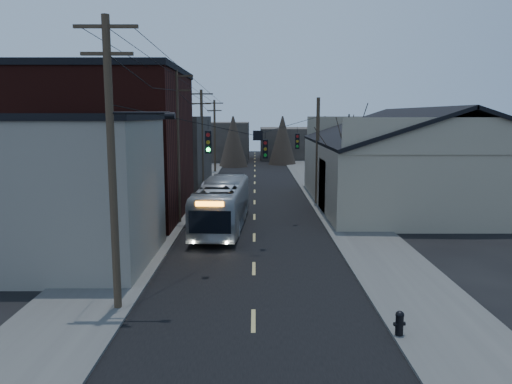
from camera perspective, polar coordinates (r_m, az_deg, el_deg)
ground at (r=16.19m, az=-0.33°, el=-17.33°), size 160.00×160.00×0.00m
road_surface at (r=45.10m, az=-0.17°, el=-0.31°), size 9.00×110.00×0.02m
sidewalk_left at (r=45.57m, az=-8.37°, el=-0.24°), size 4.00×110.00×0.12m
sidewalk_right at (r=45.55m, az=8.04°, el=-0.24°), size 4.00×110.00×0.12m
building_clapboard at (r=25.48m, az=-20.93°, el=0.01°), size 8.00×8.00×7.00m
building_brick at (r=36.04m, az=-16.37°, el=5.04°), size 10.00×12.00×10.00m
building_left_far at (r=51.56m, az=-10.81°, el=4.58°), size 9.00×14.00×7.00m
warehouse at (r=41.83m, az=17.94°, el=2.27°), size 16.16×20.60×7.73m
building_far_left at (r=79.88m, az=-4.46°, el=5.78°), size 10.00×12.00×6.00m
building_far_right at (r=84.95m, az=4.62°, el=5.62°), size 12.00×14.00×5.00m
bare_tree at (r=35.31m, az=10.43°, el=2.90°), size 0.40×0.40×7.20m
utility_lines at (r=38.87m, az=-4.80°, el=5.54°), size 11.24×45.28×10.50m
bus at (r=31.53m, az=-3.87°, el=-1.46°), size 3.19×11.15×3.07m
parked_car at (r=44.29m, az=-5.20°, el=0.34°), size 1.91×4.14×1.32m
fire_hydrant at (r=17.15m, az=16.08°, el=-14.10°), size 0.39×0.28×0.82m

